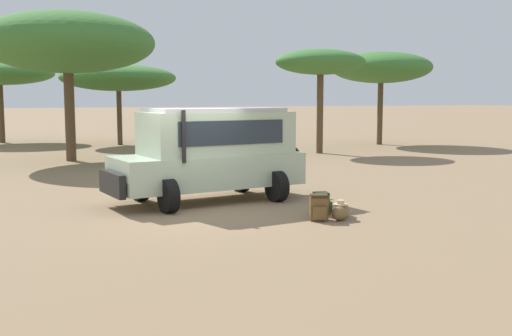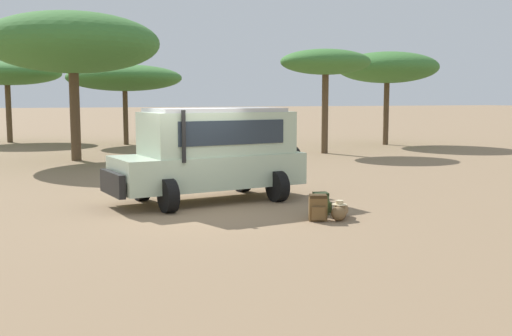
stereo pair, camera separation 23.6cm
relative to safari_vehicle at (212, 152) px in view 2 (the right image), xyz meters
The scene contains 10 objects.
ground_plane 2.01m from the safari_vehicle, 116.84° to the right, with size 320.00×320.00×0.00m, color #8C7051.
safari_vehicle is the anchor object (origin of this frame).
backpack_beside_front_wheel 3.41m from the safari_vehicle, 57.09° to the right, with size 0.47×0.39×0.51m.
backpack_cluster_center 3.76m from the safari_vehicle, 68.26° to the right, with size 0.47×0.45×0.58m.
duffel_bag_low_black_case 4.01m from the safari_vehicle, 60.16° to the right, with size 0.66×0.77×0.43m.
acacia_tree_left_mid 25.17m from the safari_vehicle, 101.49° to the left, with size 6.38×6.08×4.88m.
acacia_tree_centre_back 12.72m from the safari_vehicle, 100.92° to the left, with size 7.32×7.65×6.28m.
acacia_tree_right_mid 20.25m from the safari_vehicle, 86.37° to the left, with size 6.57×6.17×4.60m.
acacia_tree_far_right 14.64m from the safari_vehicle, 49.48° to the left, with size 4.48×3.90×5.03m.
acacia_tree_distant_right 21.16m from the safari_vehicle, 43.35° to the left, with size 5.71×5.89×5.31m.
Camera 2 is at (-4.14, -13.51, 2.70)m, focal length 42.00 mm.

